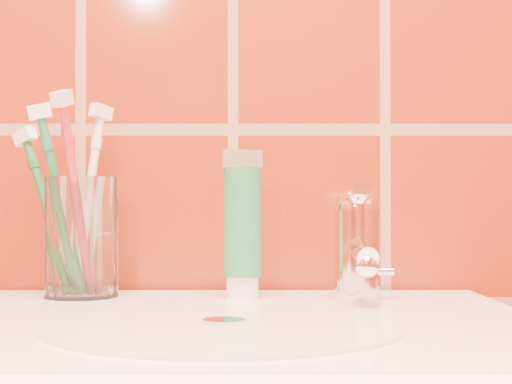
{
  "coord_description": "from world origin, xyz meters",
  "views": [
    {
      "loc": [
        0.02,
        0.26,
        0.95
      ],
      "look_at": [
        0.03,
        1.08,
        0.96
      ],
      "focal_mm": 55.0,
      "sensor_mm": 36.0,
      "label": 1
    }
  ],
  "objects": [
    {
      "name": "toothbrush_1",
      "position": [
        -0.16,
        1.14,
        0.96
      ],
      "size": [
        0.09,
        0.1,
        0.23
      ],
      "primitive_type": null,
      "rotation": [
        0.18,
        0.0,
        2.49
      ],
      "color": "white",
      "rests_on": "glass_tumbler"
    },
    {
      "name": "glass_tumbler",
      "position": [
        -0.16,
        1.12,
        0.92
      ],
      "size": [
        0.1,
        0.1,
        0.13
      ],
      "primitive_type": "cylinder",
      "rotation": [
        0.0,
        0.0,
        -0.22
      ],
      "color": "white",
      "rests_on": "pedestal_sink"
    },
    {
      "name": "toothbrush_3",
      "position": [
        -0.16,
        1.09,
        0.96
      ],
      "size": [
        0.08,
        0.14,
        0.24
      ],
      "primitive_type": null,
      "rotation": [
        0.28,
        0.0,
        -0.31
      ],
      "color": "#BC283B",
      "rests_on": "glass_tumbler"
    },
    {
      "name": "faucet",
      "position": [
        0.14,
        1.09,
        0.91
      ],
      "size": [
        0.05,
        0.11,
        0.12
      ],
      "color": "white",
      "rests_on": "pedestal_sink"
    },
    {
      "name": "toothpaste_tube",
      "position": [
        0.01,
        1.11,
        0.93
      ],
      "size": [
        0.05,
        0.04,
        0.16
      ],
      "rotation": [
        0.0,
        0.0,
        0.37
      ],
      "color": "white",
      "rests_on": "pedestal_sink"
    },
    {
      "name": "toothbrush_2",
      "position": [
        -0.18,
        1.1,
        0.95
      ],
      "size": [
        0.1,
        0.09,
        0.22
      ],
      "primitive_type": null,
      "rotation": [
        0.23,
        0.0,
        -1.32
      ],
      "color": "#217C4B",
      "rests_on": "glass_tumbler"
    },
    {
      "name": "toothbrush_0",
      "position": [
        -0.2,
        1.13,
        0.94
      ],
      "size": [
        0.16,
        0.15,
        0.2
      ],
      "primitive_type": null,
      "rotation": [
        0.42,
        0.0,
        -2.11
      ],
      "color": "#1C692D",
      "rests_on": "glass_tumbler"
    }
  ]
}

